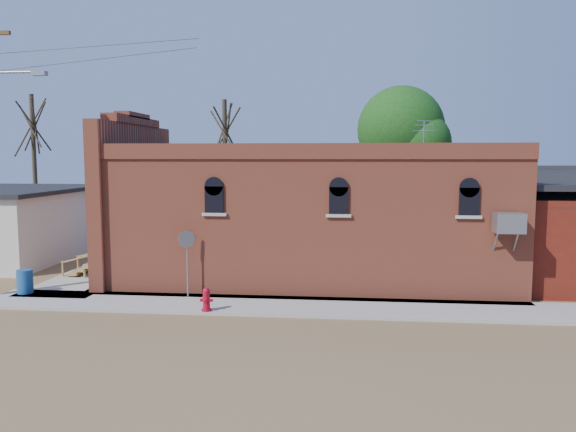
# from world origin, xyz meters

# --- Properties ---
(ground) EXTENTS (120.00, 120.00, 0.00)m
(ground) POSITION_xyz_m (0.00, 0.00, 0.00)
(ground) COLOR brown
(ground) RESTS_ON ground
(sidewalk_south) EXTENTS (19.00, 2.20, 0.08)m
(sidewalk_south) POSITION_xyz_m (1.50, 0.90, 0.04)
(sidewalk_south) COLOR #9E9991
(sidewalk_south) RESTS_ON ground
(sidewalk_west) EXTENTS (2.60, 10.00, 0.08)m
(sidewalk_west) POSITION_xyz_m (-6.30, 6.00, 0.04)
(sidewalk_west) COLOR #9E9991
(sidewalk_west) RESTS_ON ground
(brick_bar) EXTENTS (16.40, 7.97, 6.30)m
(brick_bar) POSITION_xyz_m (1.64, 5.49, 2.34)
(brick_bar) COLOR #C0563A
(brick_bar) RESTS_ON ground
(red_shed) EXTENTS (5.40, 6.40, 4.30)m
(red_shed) POSITION_xyz_m (11.50, 5.50, 2.27)
(red_shed) COLOR #5A180F
(red_shed) RESTS_ON ground
(tree_bare_near) EXTENTS (2.80, 2.80, 7.65)m
(tree_bare_near) POSITION_xyz_m (-3.00, 13.00, 5.96)
(tree_bare_near) COLOR #473C28
(tree_bare_near) RESTS_ON ground
(tree_bare_far) EXTENTS (2.80, 2.80, 8.16)m
(tree_bare_far) POSITION_xyz_m (-14.00, 14.00, 6.36)
(tree_bare_far) COLOR #473C28
(tree_bare_far) RESTS_ON ground
(tree_leafy) EXTENTS (4.40, 4.40, 8.15)m
(tree_leafy) POSITION_xyz_m (6.00, 13.50, 5.93)
(tree_leafy) COLOR #473C28
(tree_leafy) RESTS_ON ground
(fire_hydrant) EXTENTS (0.40, 0.40, 0.69)m
(fire_hydrant) POSITION_xyz_m (-0.81, -0.00, 0.42)
(fire_hydrant) COLOR #A6091D
(fire_hydrant) RESTS_ON sidewalk_south
(stop_sign) EXTENTS (0.48, 0.42, 2.17)m
(stop_sign) POSITION_xyz_m (-1.82, 1.61, 1.75)
(stop_sign) COLOR gray
(stop_sign) RESTS_ON sidewalk_south
(trash_barrel) EXTENTS (0.60, 0.60, 0.78)m
(trash_barrel) POSITION_xyz_m (-7.30, 1.50, 0.47)
(trash_barrel) COLOR #1A4D86
(trash_barrel) RESTS_ON sidewalk_west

